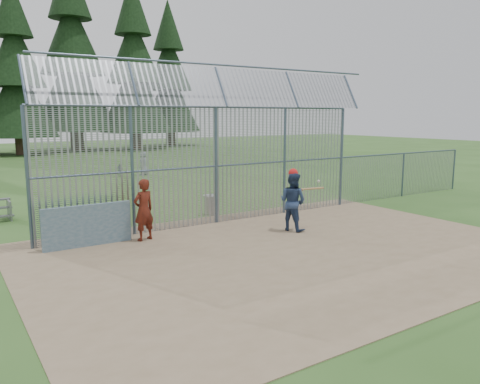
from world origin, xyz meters
TOP-DOWN VIEW (x-y plane):
  - ground at (0.00, 0.00)m, footprint 120.00×120.00m
  - dirt_infield at (0.00, -0.50)m, footprint 14.00×10.00m
  - dugout_wall at (-4.60, 2.90)m, footprint 2.50×0.12m
  - batter at (1.50, 1.17)m, footprint 0.97×1.10m
  - onlooker at (-3.01, 2.64)m, footprint 0.76×0.59m
  - bg_kid_standing at (2.89, 17.53)m, footprint 0.86×0.85m
  - bg_kid_seated at (1.44, 17.81)m, footprint 0.49×0.30m
  - batting_gear at (1.61, 1.15)m, footprint 1.38×0.41m
  - trash_can at (0.50, 4.80)m, footprint 0.56×0.56m
  - backstop_fence at (1.81, 3.43)m, footprint 20.09×0.81m
  - conifer_row at (1.93, 41.51)m, footprint 38.48×12.26m

SIDE VIEW (x-z plane):
  - ground at x=0.00m, z-range 0.00..0.00m
  - dirt_infield at x=0.00m, z-range 0.00..0.02m
  - trash_can at x=0.50m, z-range -0.03..0.79m
  - bg_kid_seated at x=1.44m, z-range 0.00..0.78m
  - dugout_wall at x=-4.60m, z-range 0.02..1.22m
  - bg_kid_standing at x=2.89m, z-range 0.00..1.50m
  - onlooker at x=-3.01m, z-range 0.02..1.87m
  - batter at x=1.50m, z-range 0.02..1.91m
  - batting_gear at x=1.61m, z-range 1.44..2.18m
  - backstop_fence at x=1.81m, z-range -0.29..5.01m
  - conifer_row at x=1.93m, z-range 0.73..20.93m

